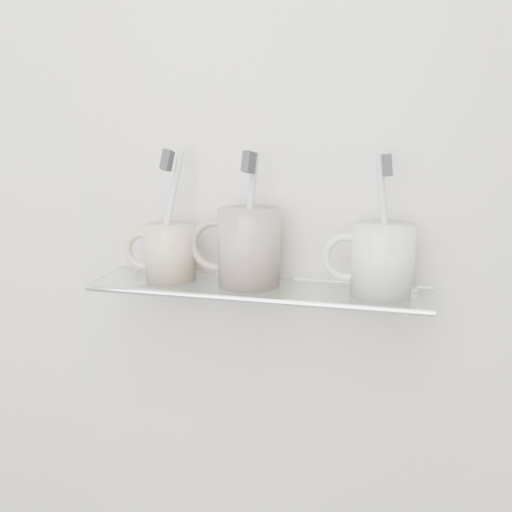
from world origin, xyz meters
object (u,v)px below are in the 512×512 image
(shelf_glass, at_px, (259,289))
(mug_center, at_px, (249,247))
(mug_right, at_px, (383,260))
(mug_left, at_px, (170,252))

(shelf_glass, xyz_separation_m, mug_center, (-0.02, 0.00, 0.06))
(shelf_glass, relative_size, mug_center, 4.41)
(mug_center, relative_size, mug_right, 1.14)
(mug_left, height_order, mug_right, mug_right)
(shelf_glass, height_order, mug_center, mug_center)
(mug_left, distance_m, mug_center, 0.12)
(mug_center, bearing_deg, mug_left, 157.85)
(shelf_glass, height_order, mug_left, mug_left)
(mug_center, height_order, mug_right, mug_center)
(mug_left, relative_size, mug_center, 0.75)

